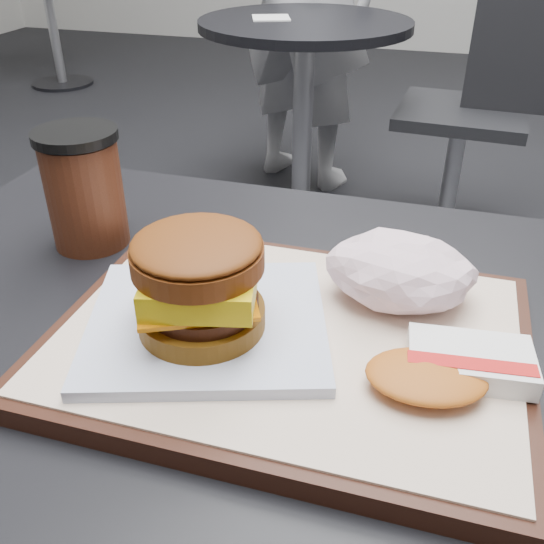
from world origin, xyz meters
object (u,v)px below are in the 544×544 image
Objects in this scene: serving_tray at (288,341)px; neighbor_table at (304,82)px; breakfast_sandwich at (202,293)px; neighbor_chair at (485,100)px; hash_brown at (451,367)px; customer_table at (250,475)px; crumpled_wrapper at (401,271)px; coffee_cup at (84,189)px.

neighbor_table is (-0.39, 1.66, -0.23)m from serving_tray.
breakfast_sandwich reaches higher than neighbor_chair.
hash_brown is at bearing -92.72° from neighbor_chair.
customer_table is at bearing 58.08° from breakfast_sandwich.
hash_brown is at bearing -63.03° from crumpled_wrapper.
customer_table is 3.44× the size of breakfast_sandwich.
customer_table is at bearing -154.14° from crumpled_wrapper.
customer_table reaches higher than neighbor_table.
crumpled_wrapper reaches higher than neighbor_table.
hash_brown is 0.41m from coffee_cup.
crumpled_wrapper is at bearing -94.50° from neighbor_chair.
coffee_cup reaches higher than hash_brown.
hash_brown is (0.19, -0.00, -0.03)m from breakfast_sandwich.
crumpled_wrapper is 1.72m from neighbor_chair.
neighbor_table is at bearing 107.10° from hash_brown.
neighbor_chair is (0.21, 1.76, -0.27)m from serving_tray.
serving_tray is 0.51× the size of neighbor_table.
crumpled_wrapper is at bearing 116.97° from hash_brown.
neighbor_table is at bearing 101.00° from breakfast_sandwich.
serving_tray is 0.08m from breakfast_sandwich.
breakfast_sandwich reaches higher than crumpled_wrapper.
hash_brown is 1.78m from neighbor_table.
neighbor_chair is (0.25, 1.74, -0.07)m from customer_table.
customer_table is 6.41× the size of hash_brown.
neighbor_chair is at bearing 81.20° from breakfast_sandwich.
hash_brown reaches higher than serving_tray.
coffee_cup is at bearing -84.82° from neighbor_table.
crumpled_wrapper is at bearing -73.53° from neighbor_table.
neighbor_table is at bearing 101.98° from customer_table.
serving_tray reaches higher than customer_table.
hash_brown reaches higher than neighbor_table.
serving_tray is 0.13m from hash_brown.
neighbor_chair is at bearing 74.23° from coffee_cup.
coffee_cup reaches higher than neighbor_table.
neighbor_chair is at bearing 8.83° from neighbor_table.
crumpled_wrapper is 1.68m from neighbor_table.
hash_brown reaches higher than customer_table.
customer_table is 6.37× the size of crumpled_wrapper.
serving_tray reaches higher than neighbor_table.
crumpled_wrapper is 1.01× the size of coffee_cup.
hash_brown is (0.17, -0.04, 0.22)m from customer_table.
breakfast_sandwich reaches higher than hash_brown.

